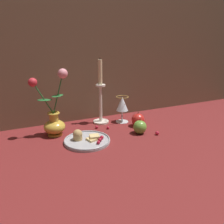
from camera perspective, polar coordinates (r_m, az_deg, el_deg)
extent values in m
plane|color=maroon|center=(1.12, -3.15, -5.69)|extent=(2.40, 2.40, 0.00)
cube|color=brown|center=(1.29, -8.45, 24.41)|extent=(2.40, 0.04, 1.20)
cylinder|color=gold|center=(1.14, -14.61, -5.57)|extent=(0.07, 0.07, 0.01)
ellipsoid|color=gold|center=(1.13, -14.76, -3.74)|extent=(0.11, 0.11, 0.07)
cylinder|color=gold|center=(1.11, -14.95, -1.47)|extent=(0.04, 0.04, 0.05)
torus|color=gold|center=(1.10, -15.04, -0.33)|extent=(0.06, 0.06, 0.01)
cylinder|color=#23662D|center=(1.08, -17.48, 3.42)|extent=(0.08, 0.01, 0.16)
ellipsoid|color=#23662D|center=(1.08, -17.23, 3.04)|extent=(0.08, 0.06, 0.00)
sphere|color=red|center=(1.07, -20.03, 7.30)|extent=(0.04, 0.04, 0.04)
cylinder|color=#23662D|center=(1.08, -13.92, 4.65)|extent=(0.06, 0.01, 0.19)
ellipsoid|color=#23662D|center=(1.08, -14.03, 4.15)|extent=(0.08, 0.07, 0.00)
sphere|color=pink|center=(1.07, -12.74, 9.78)|extent=(0.05, 0.05, 0.05)
cylinder|color=#A3A3A8|center=(1.04, -6.52, -7.53)|extent=(0.22, 0.22, 0.01)
torus|color=#A3A3A8|center=(1.03, -6.54, -7.13)|extent=(0.21, 0.21, 0.01)
cylinder|color=tan|center=(1.04, -8.93, -6.43)|extent=(0.04, 0.04, 0.03)
sphere|color=tan|center=(1.03, -8.97, -5.71)|extent=(0.04, 0.04, 0.04)
cube|color=#DBBC7A|center=(1.03, -5.20, -7.06)|extent=(0.05, 0.05, 0.01)
cube|color=#DBBC7A|center=(1.03, -4.62, -6.32)|extent=(0.05, 0.05, 0.01)
sphere|color=#AD192D|center=(0.99, -3.57, -7.91)|extent=(0.02, 0.02, 0.02)
sphere|color=#AD192D|center=(1.01, -3.15, -7.27)|extent=(0.02, 0.02, 0.02)
sphere|color=#AD192D|center=(1.03, -2.69, -6.64)|extent=(0.02, 0.02, 0.02)
sphere|color=#AD192D|center=(1.07, -3.92, -5.92)|extent=(0.01, 0.01, 0.01)
cylinder|color=silver|center=(1.29, 2.63, -2.46)|extent=(0.07, 0.07, 0.00)
cylinder|color=silver|center=(1.27, 2.65, -0.98)|extent=(0.01, 0.01, 0.07)
cone|color=silver|center=(1.25, 2.70, 2.19)|extent=(0.07, 0.07, 0.08)
cone|color=gold|center=(1.26, 2.69, 1.66)|extent=(0.06, 0.06, 0.06)
torus|color=gold|center=(1.24, 2.72, 3.98)|extent=(0.07, 0.07, 0.00)
cylinder|color=silver|center=(1.27, -2.91, -2.54)|extent=(0.09, 0.09, 0.01)
cylinder|color=silver|center=(1.24, -2.98, 2.11)|extent=(0.02, 0.02, 0.20)
cylinder|color=silver|center=(1.22, -3.06, 6.96)|extent=(0.06, 0.06, 0.01)
cylinder|color=beige|center=(1.21, -3.12, 10.34)|extent=(0.02, 0.02, 0.13)
cylinder|color=black|center=(1.20, -3.18, 13.76)|extent=(0.00, 0.00, 0.01)
sphere|color=red|center=(1.22, 6.80, -2.05)|extent=(0.07, 0.07, 0.07)
cylinder|color=#4C3319|center=(1.20, 6.87, -0.16)|extent=(0.00, 0.00, 0.01)
sphere|color=#669938|center=(1.12, 7.29, -3.91)|extent=(0.07, 0.07, 0.07)
cylinder|color=#4C3319|center=(1.11, 7.37, -1.96)|extent=(0.00, 0.00, 0.01)
sphere|color=#AD192D|center=(1.13, 11.71, -5.42)|extent=(0.02, 0.02, 0.02)
sphere|color=#AD192D|center=(1.18, -1.07, -4.10)|extent=(0.02, 0.02, 0.02)
sphere|color=#AD192D|center=(1.19, -4.02, -3.94)|extent=(0.02, 0.02, 0.02)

